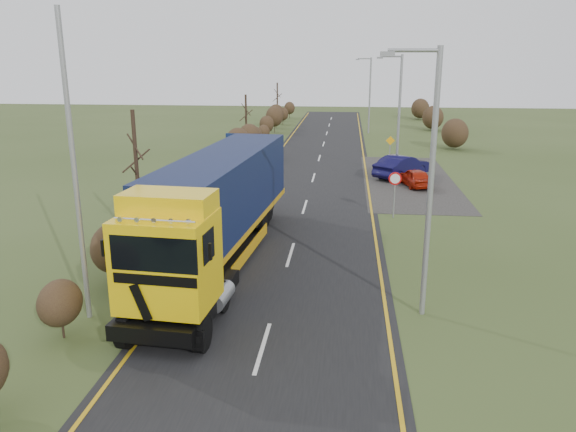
# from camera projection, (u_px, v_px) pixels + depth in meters

# --- Properties ---
(ground) EXTENTS (160.00, 160.00, 0.00)m
(ground) POSITION_uv_depth(u_px,v_px,m) (279.00, 293.00, 20.03)
(ground) COLOR #36451D
(ground) RESTS_ON ground
(road) EXTENTS (8.00, 120.00, 0.02)m
(road) POSITION_uv_depth(u_px,v_px,m) (302.00, 217.00, 29.60)
(road) COLOR black
(road) RESTS_ON ground
(layby) EXTENTS (6.00, 18.00, 0.02)m
(layby) POSITION_uv_depth(u_px,v_px,m) (408.00, 180.00, 38.51)
(layby) COLOR #282724
(layby) RESTS_ON ground
(lane_markings) EXTENTS (7.52, 116.00, 0.01)m
(lane_markings) POSITION_uv_depth(u_px,v_px,m) (301.00, 218.00, 29.30)
(lane_markings) COLOR #C29512
(lane_markings) RESTS_ON road
(hedgerow) EXTENTS (2.24, 102.04, 6.05)m
(hedgerow) POSITION_uv_depth(u_px,v_px,m) (178.00, 193.00, 27.75)
(hedgerow) COLOR #301D15
(hedgerow) RESTS_ON ground
(lorry) EXTENTS (3.65, 15.93, 4.39)m
(lorry) POSITION_uv_depth(u_px,v_px,m) (218.00, 204.00, 22.33)
(lorry) COLOR black
(lorry) RESTS_ON ground
(car_red_hatchback) EXTENTS (2.22, 3.68, 1.17)m
(car_red_hatchback) POSITION_uv_depth(u_px,v_px,m) (415.00, 178.00, 36.43)
(car_red_hatchback) COLOR #A21A08
(car_red_hatchback) RESTS_ON ground
(car_blue_sedan) EXTENTS (4.28, 4.75, 1.57)m
(car_blue_sedan) POSITION_uv_depth(u_px,v_px,m) (402.00, 167.00, 39.08)
(car_blue_sedan) COLOR #0B0934
(car_blue_sedan) RESTS_ON ground
(streetlight_near) EXTENTS (1.80, 0.18, 8.43)m
(streetlight_near) POSITION_uv_depth(u_px,v_px,m) (428.00, 175.00, 17.16)
(streetlight_near) COLOR gray
(streetlight_near) RESTS_ON ground
(streetlight_mid) EXTENTS (1.78, 0.18, 8.32)m
(streetlight_mid) POSITION_uv_depth(u_px,v_px,m) (398.00, 111.00, 38.80)
(streetlight_mid) COLOR gray
(streetlight_mid) RESTS_ON ground
(streetlight_far) EXTENTS (1.74, 0.18, 8.15)m
(streetlight_far) POSITION_uv_depth(u_px,v_px,m) (369.00, 92.00, 61.31)
(streetlight_far) COLOR gray
(streetlight_far) RESTS_ON ground
(left_pole) EXTENTS (0.16, 0.16, 9.50)m
(left_pole) POSITION_uv_depth(u_px,v_px,m) (75.00, 173.00, 16.88)
(left_pole) COLOR gray
(left_pole) RESTS_ON ground
(speed_sign) EXTENTS (0.67, 0.10, 2.44)m
(speed_sign) POSITION_uv_depth(u_px,v_px,m) (395.00, 186.00, 28.94)
(speed_sign) COLOR gray
(speed_sign) RESTS_ON ground
(warning_board) EXTENTS (0.73, 0.11, 1.91)m
(warning_board) POSITION_uv_depth(u_px,v_px,m) (390.00, 145.00, 46.09)
(warning_board) COLOR gray
(warning_board) RESTS_ON ground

